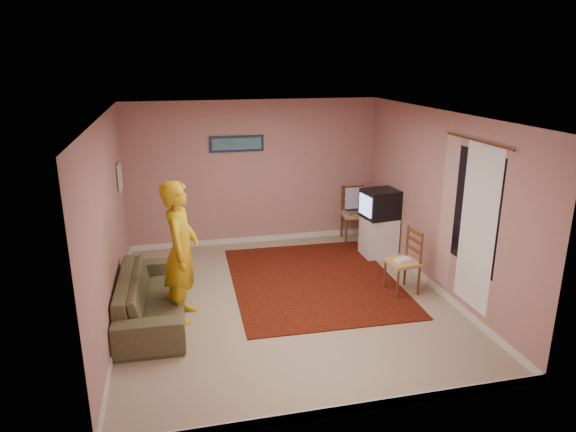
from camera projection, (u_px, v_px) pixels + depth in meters
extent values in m
plane|color=gray|center=(285.00, 300.00, 7.26)|extent=(5.00, 5.00, 0.00)
cube|color=#A8796E|center=(254.00, 173.00, 9.20)|extent=(4.50, 0.02, 2.60)
cube|color=#A8796E|center=(347.00, 291.00, 4.55)|extent=(4.50, 0.02, 2.60)
cube|color=#A8796E|center=(109.00, 224.00, 6.39)|extent=(0.02, 5.00, 2.60)
cube|color=#A8796E|center=(437.00, 202.00, 7.37)|extent=(0.02, 5.00, 2.60)
cube|color=silver|center=(285.00, 114.00, 6.49)|extent=(4.50, 5.00, 0.02)
cube|color=silver|center=(255.00, 239.00, 9.56)|extent=(4.50, 0.02, 0.10)
cube|color=silver|center=(342.00, 409.00, 4.93)|extent=(4.50, 0.02, 0.10)
cube|color=silver|center=(119.00, 314.00, 6.76)|extent=(0.02, 5.00, 0.10)
cube|color=silver|center=(430.00, 282.00, 7.73)|extent=(0.02, 5.00, 0.10)
cube|color=black|center=(473.00, 209.00, 6.48)|extent=(0.01, 1.10, 1.50)
cube|color=white|center=(477.00, 228.00, 6.40)|extent=(0.01, 0.75, 2.10)
cube|color=beige|center=(447.00, 212.00, 7.05)|extent=(0.01, 0.35, 2.10)
cylinder|color=brown|center=(478.00, 141.00, 6.22)|extent=(0.02, 1.40, 0.02)
cube|color=#131A34|center=(237.00, 144.00, 8.95)|extent=(0.95, 0.03, 0.28)
cube|color=navy|center=(237.00, 144.00, 8.93)|extent=(0.86, 0.01, 0.20)
cube|color=#C4B387|center=(120.00, 177.00, 7.81)|extent=(0.03, 0.38, 0.42)
cube|color=#ADB7BD|center=(121.00, 177.00, 7.82)|extent=(0.01, 0.30, 0.34)
cube|color=black|center=(313.00, 280.00, 7.89)|extent=(2.52, 3.12, 0.02)
cube|color=silver|center=(379.00, 237.00, 8.80)|extent=(0.54, 0.49, 0.69)
cube|color=black|center=(380.00, 204.00, 8.63)|extent=(0.61, 0.57, 0.48)
cube|color=#8CB2F2|center=(365.00, 205.00, 8.54)|extent=(0.07, 0.40, 0.34)
cube|color=tan|center=(354.00, 215.00, 9.56)|extent=(0.49, 0.47, 0.05)
cube|color=brown|center=(355.00, 201.00, 9.49)|extent=(0.45, 0.08, 0.52)
cube|color=#B9B8BD|center=(354.00, 212.00, 9.54)|extent=(0.40, 0.31, 0.06)
cube|color=#8CA6E5|center=(355.00, 198.00, 9.47)|extent=(0.37, 0.05, 0.39)
cube|color=tan|center=(403.00, 263.00, 7.41)|extent=(0.45, 0.47, 0.05)
cube|color=brown|center=(404.00, 247.00, 7.33)|extent=(0.09, 0.43, 0.49)
cube|color=white|center=(403.00, 260.00, 7.39)|extent=(0.22, 0.18, 0.04)
imported|color=brown|center=(152.00, 296.00, 6.70)|extent=(0.88, 2.13, 0.61)
imported|color=#C39812|center=(181.00, 251.00, 6.53)|extent=(0.58, 0.75, 1.85)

